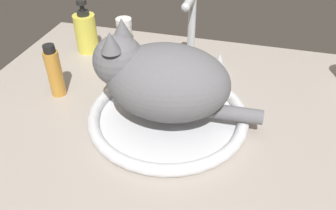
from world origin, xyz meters
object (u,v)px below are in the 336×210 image
at_px(amber_bottle, 54,72).
at_px(pill_bottle, 125,33).
at_px(cat, 159,78).
at_px(soap_pump_bottle, 86,32).
at_px(faucet, 190,40).
at_px(sink_basin, 168,115).

xyz_separation_m(amber_bottle, pill_bottle, (0.07, 0.29, -0.02)).
height_order(cat, soap_pump_bottle, cat).
height_order(faucet, amber_bottle, faucet).
xyz_separation_m(faucet, cat, (-0.02, -0.23, 0.02)).
bearing_deg(faucet, pill_bottle, 159.27).
bearing_deg(faucet, cat, -94.97).
relative_size(cat, soap_pump_bottle, 2.36).
bearing_deg(soap_pump_bottle, pill_bottle, 30.87).
distance_m(faucet, soap_pump_bottle, 0.32).
bearing_deg(pill_bottle, sink_basin, -54.81).
bearing_deg(amber_bottle, sink_basin, -5.19).
bearing_deg(soap_pump_bottle, amber_bottle, -82.73).
bearing_deg(soap_pump_bottle, cat, -40.57).
bearing_deg(cat, sink_basin, 1.77).
relative_size(sink_basin, cat, 0.98).
relative_size(faucet, soap_pump_bottle, 1.38).
height_order(sink_basin, soap_pump_bottle, soap_pump_bottle).
bearing_deg(faucet, sink_basin, -90.00).
distance_m(sink_basin, faucet, 0.24).
relative_size(faucet, pill_bottle, 2.44).
bearing_deg(cat, faucet, 85.03).
height_order(cat, pill_bottle, cat).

